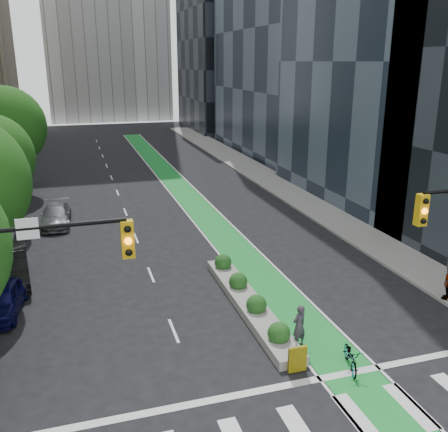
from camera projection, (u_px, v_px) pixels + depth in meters
ground at (287, 411)px, 16.18m from camera, size 160.00×160.00×0.00m
sidewalk_right at (294, 194)px, 42.27m from camera, size 3.60×90.00×0.15m
bike_lane_paint at (180, 188)px, 44.39m from camera, size 2.20×70.00×0.01m
building_dark_end at (231, 40)px, 79.65m from camera, size 14.00×18.00×28.00m
tree_far at (5, 127)px, 40.59m from camera, size 6.60×6.60×9.00m
median_planter at (248, 300)px, 22.82m from camera, size 1.20×10.26×1.10m
bicycle at (351, 357)px, 18.29m from camera, size 1.14×1.89×0.94m
cyclist at (299, 326)px, 19.57m from camera, size 0.76×0.63×1.79m
parked_car_left_near at (2, 299)px, 22.21m from camera, size 2.19×4.37×1.43m
parked_car_left_mid at (9, 268)px, 25.24m from camera, size 2.36×5.27×1.68m
parked_car_left_far at (56, 215)px, 34.24m from camera, size 2.13×4.79×1.37m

